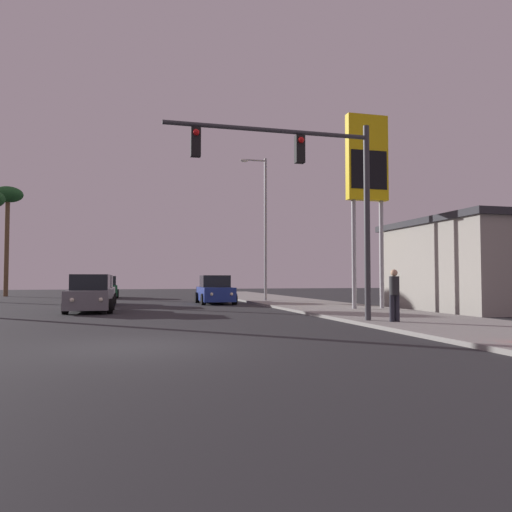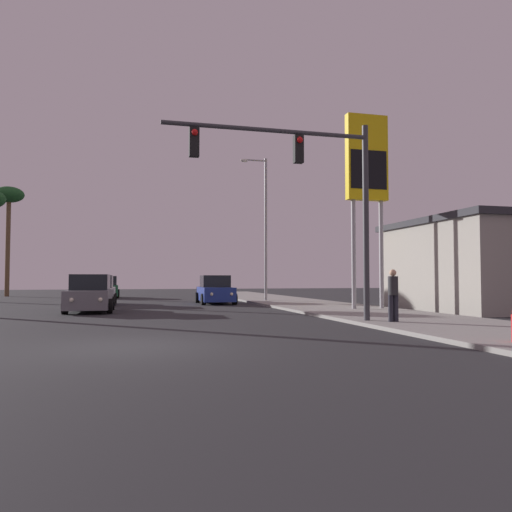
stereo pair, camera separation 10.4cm
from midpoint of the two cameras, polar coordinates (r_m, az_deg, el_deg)
ground_plane at (r=11.40m, az=-13.68°, el=-10.07°), size 120.00×120.00×0.00m
sidewalk_right at (r=23.42m, az=10.13°, el=-6.06°), size 5.00×60.00×0.12m
car_blue at (r=29.81m, az=-4.58°, el=-3.99°), size 2.04×4.33×1.68m
car_green at (r=40.20m, az=-16.75°, el=-3.52°), size 2.04×4.34×1.68m
car_grey at (r=23.62m, az=-18.31°, el=-4.24°), size 2.04×4.33×1.68m
car_white at (r=29.63m, az=-17.57°, el=-3.88°), size 2.04×4.32×1.68m
traffic_light_mast at (r=16.44m, az=6.52°, el=8.66°), size 6.84×0.36×6.50m
street_lamp at (r=31.57m, az=0.98°, el=4.00°), size 1.74×0.24×9.00m
gas_station_sign at (r=24.09m, az=12.67°, el=9.75°), size 2.00×0.42×9.00m
pedestrian_on_sidewalk at (r=16.59m, az=15.58°, el=-4.09°), size 0.34×0.32×1.67m
palm_tree_far at (r=46.81m, az=-26.35°, el=5.66°), size 2.40×2.40×9.19m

